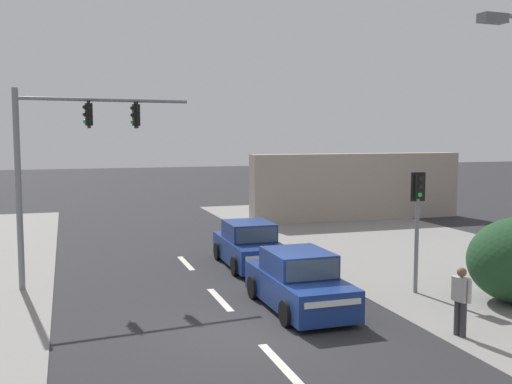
# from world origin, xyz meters

# --- Properties ---
(ground_plane) EXTENTS (140.00, 140.00, 0.00)m
(ground_plane) POSITION_xyz_m (0.00, 0.00, 0.00)
(ground_plane) COLOR #28282B
(lane_dash_near) EXTENTS (0.20, 2.40, 0.01)m
(lane_dash_near) POSITION_xyz_m (0.00, -2.00, 0.00)
(lane_dash_near) COLOR silver
(lane_dash_near) RESTS_ON ground
(lane_dash_mid) EXTENTS (0.20, 2.40, 0.01)m
(lane_dash_mid) POSITION_xyz_m (0.00, 3.00, 0.00)
(lane_dash_mid) COLOR silver
(lane_dash_mid) RESTS_ON ground
(lane_dash_far) EXTENTS (0.20, 2.40, 0.01)m
(lane_dash_far) POSITION_xyz_m (0.00, 8.00, 0.00)
(lane_dash_far) COLOR silver
(lane_dash_far) RESTS_ON ground
(kerb_right_verge) EXTENTS (10.00, 44.00, 0.02)m
(kerb_right_verge) POSITION_xyz_m (9.00, 2.00, 0.01)
(kerb_right_verge) COLOR gray
(kerb_right_verge) RESTS_ON ground
(traffic_signal_mast) EXTENTS (5.26, 0.73, 6.00)m
(traffic_signal_mast) POSITION_xyz_m (-4.10, 5.98, 4.15)
(traffic_signal_mast) COLOR slate
(traffic_signal_mast) RESTS_ON ground
(pedestal_signal_right_kerb) EXTENTS (0.44, 0.30, 3.56)m
(pedestal_signal_right_kerb) POSITION_xyz_m (5.63, 1.90, 2.42)
(pedestal_signal_right_kerb) COLOR slate
(pedestal_signal_right_kerb) RESTS_ON ground
(shopfront_wall_far) EXTENTS (12.00, 1.00, 3.60)m
(shopfront_wall_far) POSITION_xyz_m (11.00, 16.00, 1.80)
(shopfront_wall_far) COLOR #A39384
(shopfront_wall_far) RESTS_ON ground
(sedan_receding_far) EXTENTS (1.96, 4.27, 1.56)m
(sedan_receding_far) POSITION_xyz_m (2.07, 6.93, 0.70)
(sedan_receding_far) COLOR navy
(sedan_receding_far) RESTS_ON ground
(sedan_kerbside_parked) EXTENTS (1.91, 4.25, 1.56)m
(sedan_kerbside_parked) POSITION_xyz_m (1.79, 1.53, 0.70)
(sedan_kerbside_parked) COLOR navy
(sedan_kerbside_parked) RESTS_ON ground
(pedestrian_at_kerb) EXTENTS (0.30, 0.55, 1.63)m
(pedestrian_at_kerb) POSITION_xyz_m (4.50, -1.70, 0.93)
(pedestrian_at_kerb) COLOR #333338
(pedestrian_at_kerb) RESTS_ON ground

